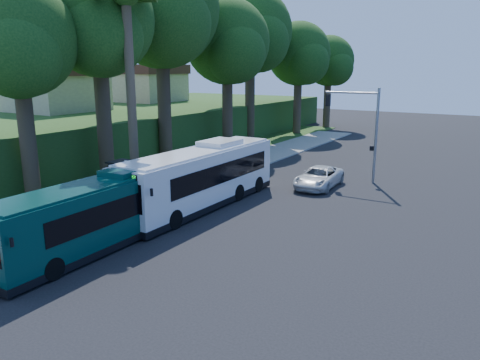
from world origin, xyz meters
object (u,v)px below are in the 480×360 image
Objects in this scene: bus_shelter at (131,173)px; teal_bus at (102,211)px; white_bus at (202,176)px; pickup at (319,177)px.

bus_shelter is 7.89m from teal_bus.
pickup is at bearing 61.91° from white_bus.
white_bus is at bearing 15.80° from bus_shelter.
white_bus is 2.48× the size of pickup.
bus_shelter reaches higher than pickup.
bus_shelter is at bearing -136.01° from pickup.
bus_shelter is 4.84m from white_bus.
bus_shelter is 0.27× the size of teal_bus.
teal_bus is (4.44, -6.52, -0.11)m from bus_shelter.
white_bus reaches higher than bus_shelter.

